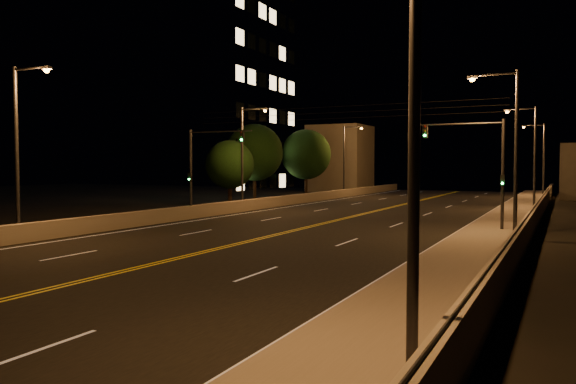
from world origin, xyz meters
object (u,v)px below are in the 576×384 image
at_px(streetlight_3, 541,155).
at_px(streetlight_6, 346,156).
at_px(streetlight_0, 397,92).
at_px(tree_2, 306,154).
at_px(streetlight_2, 531,151).
at_px(traffic_signal_left, 202,163).
at_px(traffic_signal_right, 484,162).
at_px(streetlight_5, 245,151).
at_px(streetlight_4, 20,141).
at_px(tree_0, 230,165).
at_px(tree_1, 254,153).
at_px(building_tower, 181,72).
at_px(streetlight_1, 510,142).

bearing_deg(streetlight_3, streetlight_6, -163.21).
distance_m(streetlight_0, tree_2, 58.13).
relative_size(streetlight_2, traffic_signal_left, 1.36).
bearing_deg(traffic_signal_left, streetlight_6, 91.95).
xyz_separation_m(traffic_signal_right, tree_2, (-23.97, 28.87, 1.15)).
distance_m(streetlight_5, traffic_signal_right, 21.40).
bearing_deg(streetlight_2, streetlight_4, -124.36).
bearing_deg(tree_0, tree_2, 89.59).
distance_m(streetlight_3, tree_1, 33.11).
bearing_deg(streetlight_6, streetlight_5, -90.00).
xyz_separation_m(streetlight_4, tree_1, (-5.69, 33.02, 0.17)).
bearing_deg(tree_1, building_tower, 162.82).
height_order(streetlight_2, tree_2, streetlight_2).
height_order(traffic_signal_left, tree_0, traffic_signal_left).
height_order(tree_0, tree_2, tree_2).
bearing_deg(streetlight_3, traffic_signal_left, -117.98).
bearing_deg(streetlight_6, streetlight_1, -57.61).
bearing_deg(streetlight_3, streetlight_1, -90.00).
distance_m(streetlight_6, traffic_signal_right, 37.55).
height_order(streetlight_1, traffic_signal_left, streetlight_1).
bearing_deg(streetlight_3, streetlight_2, -90.00).
bearing_deg(streetlight_1, streetlight_2, 90.00).
relative_size(streetlight_2, tree_1, 1.05).
xyz_separation_m(traffic_signal_right, traffic_signal_left, (-18.84, 0.00, 0.00)).
bearing_deg(streetlight_4, traffic_signal_right, 34.64).
height_order(streetlight_1, building_tower, building_tower).
distance_m(streetlight_6, tree_0, 20.34).
bearing_deg(streetlight_5, streetlight_2, 24.66).
height_order(streetlight_0, streetlight_6, same).
relative_size(streetlight_4, building_tower, 0.27).
xyz_separation_m(streetlight_2, streetlight_3, (0.00, 20.71, 0.00)).
xyz_separation_m(streetlight_2, streetlight_5, (-21.41, -9.83, 0.00)).
bearing_deg(streetlight_3, tree_1, -144.95).
distance_m(streetlight_2, tree_2, 27.86).
bearing_deg(streetlight_0, streetlight_5, 124.54).
relative_size(tree_1, tree_2, 1.01).
bearing_deg(tree_2, streetlight_6, 35.97).
bearing_deg(streetlight_4, tree_1, 99.77).
xyz_separation_m(streetlight_1, traffic_signal_left, (-20.33, 1.94, -1.03)).
distance_m(streetlight_3, streetlight_4, 56.27).
bearing_deg(tree_1, traffic_signal_right, -36.93).
distance_m(streetlight_1, traffic_signal_left, 20.45).
xyz_separation_m(traffic_signal_right, building_tower, (-38.08, 23.11, 11.13)).
bearing_deg(streetlight_1, tree_0, 151.52).
height_order(streetlight_1, streetlight_2, same).
xyz_separation_m(streetlight_4, streetlight_5, (0.00, 21.49, 0.00)).
distance_m(streetlight_4, streetlight_6, 45.58).
bearing_deg(tree_2, streetlight_3, 20.26).
relative_size(streetlight_0, tree_1, 1.05).
bearing_deg(tree_0, streetlight_2, 12.40).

